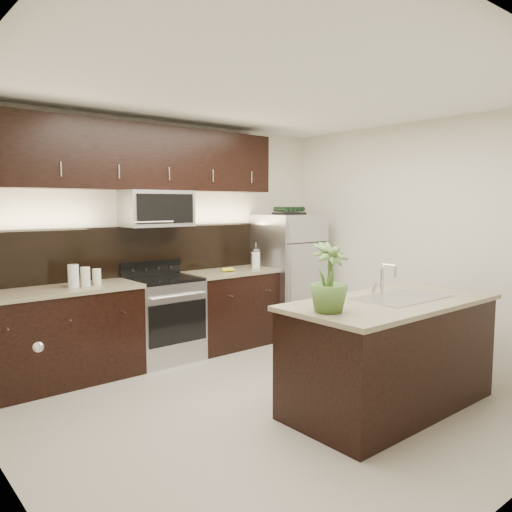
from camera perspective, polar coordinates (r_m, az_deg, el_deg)
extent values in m
plane|color=gray|center=(4.69, 3.00, -15.98)|extent=(4.50, 4.50, 0.00)
cube|color=beige|center=(5.99, -10.02, 2.04)|extent=(4.50, 0.02, 2.70)
cube|color=beige|center=(3.29, -27.04, -1.70)|extent=(0.02, 4.00, 2.70)
cube|color=beige|center=(6.12, 18.78, 1.90)|extent=(0.02, 4.00, 2.70)
cube|color=white|center=(4.45, 3.21, 18.27)|extent=(4.50, 4.00, 0.02)
cube|color=silver|center=(2.61, -22.27, -11.04)|extent=(0.04, 0.80, 2.02)
sphere|color=silver|center=(2.91, -23.61, -9.51)|extent=(0.06, 0.06, 0.06)
cube|color=black|center=(5.28, -21.73, -8.73)|extent=(1.57, 0.62, 0.90)
cube|color=black|center=(6.24, -2.74, -6.07)|extent=(1.16, 0.62, 0.90)
cube|color=#B2B2B7|center=(5.73, -10.50, -7.25)|extent=(0.76, 0.62, 0.90)
cube|color=black|center=(5.64, -10.59, -2.65)|extent=(0.76, 0.60, 0.03)
cube|color=tan|center=(5.18, -21.93, -3.69)|extent=(1.59, 0.65, 0.04)
cube|color=tan|center=(6.16, -2.76, -1.79)|extent=(1.18, 0.65, 0.04)
cube|color=black|center=(5.77, -13.85, 0.52)|extent=(3.49, 0.02, 0.56)
cube|color=#B2B2B7|center=(5.68, -11.28, 5.34)|extent=(0.76, 0.40, 0.40)
cube|color=black|center=(5.63, -13.44, 10.89)|extent=(3.49, 0.33, 0.70)
cube|color=black|center=(4.52, 15.05, -10.96)|extent=(1.90, 0.90, 0.90)
cube|color=tan|center=(4.41, 15.22, -5.11)|extent=(1.96, 0.96, 0.04)
cube|color=silver|center=(4.53, 16.33, -4.52)|extent=(0.84, 0.50, 0.01)
cylinder|color=silver|center=(4.63, 14.21, -2.81)|extent=(0.03, 0.03, 0.24)
cylinder|color=silver|center=(4.57, 14.97, -1.04)|extent=(0.02, 0.14, 0.02)
cylinder|color=silver|center=(4.53, 15.67, -1.75)|extent=(0.02, 0.02, 0.10)
cube|color=#B2B2B7|center=(6.71, 3.76, -2.14)|extent=(0.78, 0.70, 1.61)
cube|color=black|center=(6.64, 3.81, 4.88)|extent=(0.40, 0.25, 0.03)
cylinder|color=black|center=(6.54, 2.84, 5.30)|extent=(0.07, 0.23, 0.07)
cylinder|color=black|center=(6.59, 3.33, 5.30)|extent=(0.07, 0.23, 0.07)
cylinder|color=black|center=(6.64, 3.81, 5.30)|extent=(0.07, 0.23, 0.07)
cylinder|color=black|center=(6.69, 4.28, 5.30)|extent=(0.07, 0.23, 0.07)
cylinder|color=black|center=(6.75, 4.75, 5.30)|extent=(0.07, 0.23, 0.07)
imported|color=#416327|center=(3.78, 8.30, -2.46)|extent=(0.33, 0.33, 0.52)
cylinder|color=silver|center=(5.17, -20.15, -2.17)|extent=(0.10, 0.10, 0.23)
cylinder|color=silver|center=(5.22, -18.93, -2.25)|extent=(0.09, 0.09, 0.19)
cylinder|color=silver|center=(5.28, -17.74, -2.28)|extent=(0.08, 0.08, 0.16)
cylinder|color=silver|center=(6.31, -0.02, -0.44)|extent=(0.11, 0.11, 0.21)
cylinder|color=silver|center=(6.30, -0.02, 0.60)|extent=(0.11, 0.11, 0.02)
cylinder|color=silver|center=(6.30, -0.02, 1.08)|extent=(0.01, 0.01, 0.08)
ellipsoid|color=gold|center=(5.98, -3.69, -1.58)|extent=(0.19, 0.16, 0.05)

